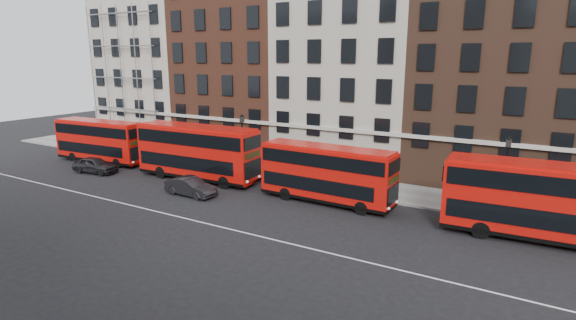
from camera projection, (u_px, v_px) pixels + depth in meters
The scene contains 14 objects.
ground at pixel (244, 218), 29.65m from camera, with size 120.00×120.00×0.00m, color black.
pavement at pixel (316, 180), 38.44m from camera, with size 80.00×5.00×0.15m, color gray.
kerb at pixel (302, 187), 36.34m from camera, with size 80.00×0.30×0.16m, color gray.
road_centre_line at pixel (225, 228), 27.97m from camera, with size 70.00×0.12×0.01m, color white.
building_terrace at pixel (350, 58), 42.46m from camera, with size 64.00×11.95×22.00m.
bus_a at pixel (100, 140), 44.64m from camera, with size 10.19×3.13×4.22m.
bus_b at pixel (197, 151), 38.29m from camera, with size 11.32×3.16×4.71m.
bus_c at pixel (326, 173), 32.31m from camera, with size 10.04×2.70×4.19m.
bus_d at pixel (544, 201), 25.49m from camera, with size 11.04×3.28×4.58m.
car_rear at pixel (95, 165), 40.91m from camera, with size 1.73×4.30×1.47m, color #252427.
car_front at pixel (191, 187), 34.31m from camera, with size 1.48×4.25×1.40m, color black.
lamp_post_left at pixel (242, 141), 39.97m from camera, with size 0.44×0.44×5.33m.
lamp_post_right at pixel (505, 171), 29.38m from camera, with size 0.44×0.44×5.33m.
iron_railings at pixel (327, 168), 40.15m from camera, with size 6.60×0.06×1.00m, color black, non-canonical shape.
Camera 1 is at (16.72, -22.63, 10.51)m, focal length 28.00 mm.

